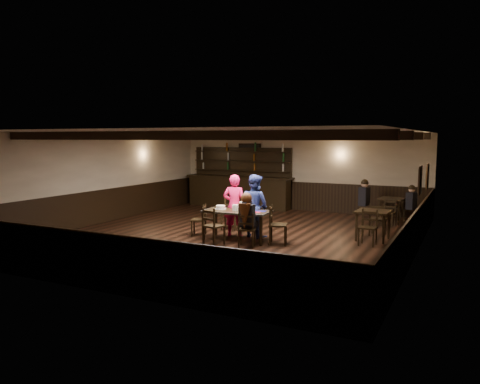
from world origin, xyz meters
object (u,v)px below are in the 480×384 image
at_px(chair_near_right, 246,227).
at_px(bar_counter, 240,187).
at_px(chair_near_left, 212,223).
at_px(cake, 221,207).
at_px(dining_table, 237,213).
at_px(man_blue, 255,206).
at_px(woman_pink, 234,205).

height_order(chair_near_right, bar_counter, bar_counter).
height_order(chair_near_left, cake, chair_near_left).
bearing_deg(chair_near_right, dining_table, 131.87).
xyz_separation_m(dining_table, man_blue, (0.23, 0.55, 0.13)).
bearing_deg(woman_pink, cake, 43.49).
height_order(woman_pink, cake, woman_pink).
relative_size(chair_near_left, cake, 3.14).
bearing_deg(chair_near_right, bar_counter, 117.83).
relative_size(chair_near_left, woman_pink, 0.56).
height_order(man_blue, cake, man_blue).
bearing_deg(cake, chair_near_left, -75.98).
distance_m(dining_table, cake, 0.51).
height_order(chair_near_left, chair_near_right, chair_near_left).
bearing_deg(dining_table, bar_counter, 115.84).
height_order(chair_near_left, bar_counter, bar_counter).
distance_m(dining_table, woman_pink, 0.52).
distance_m(chair_near_right, woman_pink, 1.36).
bearing_deg(chair_near_left, dining_table, 69.20).
xyz_separation_m(man_blue, cake, (-0.72, -0.50, -0.02)).
bearing_deg(cake, dining_table, -5.04).
relative_size(chair_near_right, woman_pink, 0.51).
bearing_deg(dining_table, chair_near_left, -110.80).
bearing_deg(cake, chair_near_right, -32.04).
distance_m(dining_table, chair_near_right, 0.84).
height_order(dining_table, bar_counter, bar_counter).
bearing_deg(chair_near_right, man_blue, 105.55).
bearing_deg(woman_pink, bar_counter, -81.70).
bearing_deg(woman_pink, dining_table, 108.29).
bearing_deg(cake, man_blue, 34.79).
xyz_separation_m(dining_table, woman_pink, (-0.29, 0.41, 0.13)).
bearing_deg(cake, woman_pink, 60.16).
height_order(chair_near_right, man_blue, man_blue).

